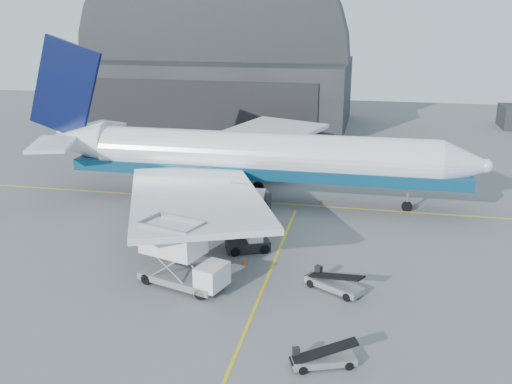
% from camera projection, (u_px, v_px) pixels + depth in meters
% --- Properties ---
extents(ground, '(200.00, 200.00, 0.00)m').
position_uv_depth(ground, '(264.00, 285.00, 45.18)').
color(ground, '#565659').
rests_on(ground, ground).
extents(taxi_lines, '(80.00, 42.12, 0.02)m').
position_uv_depth(taxi_lines, '(288.00, 228.00, 56.99)').
color(taxi_lines, gold).
rests_on(taxi_lines, ground).
extents(hangar, '(50.00, 28.30, 28.00)m').
position_uv_depth(hangar, '(214.00, 73.00, 107.09)').
color(hangar, black).
rests_on(hangar, ground).
extents(airliner, '(52.41, 50.82, 18.39)m').
position_uv_depth(airliner, '(246.00, 157.00, 63.80)').
color(airliner, white).
rests_on(airliner, ground).
extents(catering_truck, '(7.64, 4.68, 4.93)m').
position_uv_depth(catering_truck, '(180.00, 256.00, 44.42)').
color(catering_truck, gray).
rests_on(catering_truck, ground).
extents(pushback_tug, '(4.36, 3.53, 1.77)m').
position_uv_depth(pushback_tug, '(249.00, 243.00, 51.58)').
color(pushback_tug, black).
rests_on(pushback_tug, ground).
extents(belt_loader_a, '(4.24, 2.63, 1.60)m').
position_uv_depth(belt_loader_a, '(323.00, 359.00, 34.80)').
color(belt_loader_a, gray).
rests_on(belt_loader_a, ground).
extents(belt_loader_b, '(4.80, 3.70, 1.88)m').
position_uv_depth(belt_loader_b, '(333.00, 283.00, 44.19)').
color(belt_loader_b, gray).
rests_on(belt_loader_b, ground).
extents(traffic_cone, '(0.39, 0.39, 0.56)m').
position_uv_depth(traffic_cone, '(245.00, 260.00, 49.03)').
color(traffic_cone, '#EA4A07').
rests_on(traffic_cone, ground).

